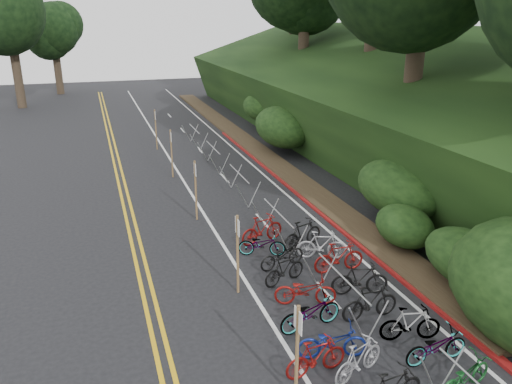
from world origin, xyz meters
TOP-DOWN VIEW (x-y plane):
  - road_markings at (0.63, 10.10)m, footprint 7.47×80.00m
  - red_curb at (5.70, 12.00)m, footprint 0.25×28.00m
  - embankment at (12.96, 19.04)m, footprint 14.30×48.14m
  - bike_racks_rest at (3.00, 13.00)m, footprint 1.14×23.00m
  - signpost_near at (0.53, 0.32)m, footprint 0.08×0.40m
  - signposts_rest at (0.60, 14.00)m, footprint 0.08×18.40m
  - bike_front at (1.28, 0.93)m, footprint 0.60×1.61m
  - bike_valet at (3.01, 2.49)m, footprint 3.21×12.85m

SIDE VIEW (x-z plane):
  - road_markings at x=0.63m, z-range 0.00..0.01m
  - red_curb at x=5.70m, z-range 0.00..0.10m
  - bike_front at x=1.28m, z-range 0.00..0.95m
  - bike_valet at x=3.01m, z-range -0.05..1.02m
  - bike_racks_rest at x=3.00m, z-range 0.27..1.44m
  - signpost_near at x=0.53m, z-range 0.17..2.52m
  - signposts_rest at x=0.60m, z-range 0.18..2.68m
  - embankment at x=12.96m, z-range -1.99..7.12m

